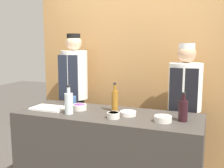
# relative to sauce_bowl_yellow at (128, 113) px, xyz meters

# --- Properties ---
(cabinet_wall) EXTENTS (2.72, 0.18, 2.40)m
(cabinet_wall) POSITION_rel_sauce_bowl_yellow_xyz_m (-0.22, 0.98, 0.24)
(cabinet_wall) COLOR #B7844C
(cabinet_wall) RESTS_ON ground_plane
(counter) EXTENTS (1.87, 0.68, 0.93)m
(counter) POSITION_rel_sauce_bowl_yellow_xyz_m (-0.22, -0.00, -0.49)
(counter) COLOR #3D3833
(counter) RESTS_ON ground_plane
(sauce_bowl_yellow) EXTENTS (0.16, 0.16, 0.04)m
(sauce_bowl_yellow) POSITION_rel_sauce_bowl_yellow_xyz_m (0.00, 0.00, 0.00)
(sauce_bowl_yellow) COLOR silver
(sauce_bowl_yellow) RESTS_ON counter
(sauce_bowl_purple) EXTENTS (0.15, 0.15, 0.06)m
(sauce_bowl_purple) POSITION_rel_sauce_bowl_yellow_xyz_m (-0.55, 0.03, 0.01)
(sauce_bowl_purple) COLOR silver
(sauce_bowl_purple) RESTS_ON counter
(sauce_bowl_orange) EXTENTS (0.12, 0.12, 0.06)m
(sauce_bowl_orange) POSITION_rel_sauce_bowl_yellow_xyz_m (-0.10, -0.14, 0.01)
(sauce_bowl_orange) COLOR silver
(sauce_bowl_orange) RESTS_ON counter
(sauce_bowl_red) EXTENTS (0.16, 0.16, 0.05)m
(sauce_bowl_red) POSITION_rel_sauce_bowl_yellow_xyz_m (0.36, -0.08, 0.01)
(sauce_bowl_red) COLOR silver
(sauce_bowl_red) RESTS_ON counter
(cutting_board) EXTENTS (0.36, 0.23, 0.02)m
(cutting_board) POSITION_rel_sauce_bowl_yellow_xyz_m (-0.87, -0.06, -0.01)
(cutting_board) COLOR white
(cutting_board) RESTS_ON counter
(bottle_wine) EXTENTS (0.08, 0.08, 0.26)m
(bottle_wine) POSITION_rel_sauce_bowl_yellow_xyz_m (0.52, -0.00, 0.08)
(bottle_wine) COLOR black
(bottle_wine) RESTS_ON counter
(bottle_clear) EXTENTS (0.08, 0.08, 0.29)m
(bottle_clear) POSITION_rel_sauce_bowl_yellow_xyz_m (-0.57, -0.15, 0.09)
(bottle_clear) COLOR silver
(bottle_clear) RESTS_ON counter
(bottle_amber) EXTENTS (0.07, 0.07, 0.30)m
(bottle_amber) POSITION_rel_sauce_bowl_yellow_xyz_m (-0.18, 0.10, 0.09)
(bottle_amber) COLOR #9E661E
(bottle_amber) RESTS_ON counter
(cup_blue) EXTENTS (0.09, 0.09, 0.09)m
(cup_blue) POSITION_rel_sauce_bowl_yellow_xyz_m (-0.76, 0.24, 0.02)
(cup_blue) COLOR #386093
(cup_blue) RESTS_ON counter
(chef_left) EXTENTS (0.34, 0.34, 1.75)m
(chef_left) POSITION_rel_sauce_bowl_yellow_xyz_m (-0.91, 0.58, 0.00)
(chef_left) COLOR #28282D
(chef_left) RESTS_ON ground_plane
(chef_right) EXTENTS (0.36, 0.36, 1.63)m
(chef_right) POSITION_rel_sauce_bowl_yellow_xyz_m (0.47, 0.58, -0.08)
(chef_right) COLOR #28282D
(chef_right) RESTS_ON ground_plane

